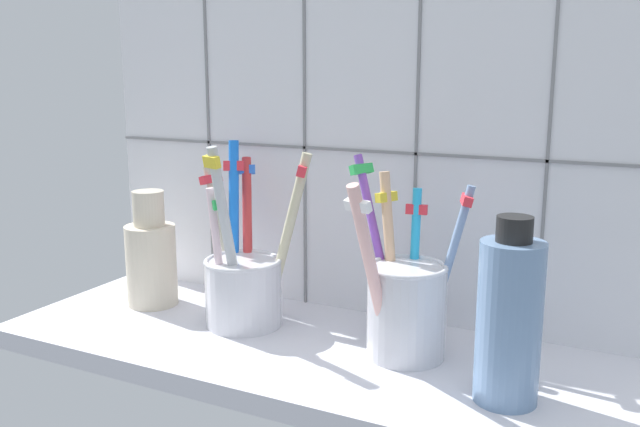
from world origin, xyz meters
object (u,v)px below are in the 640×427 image
(soap_bottle, at_px, (509,319))
(toothbrush_cup_left, at_px, (243,279))
(ceramic_vase, at_px, (151,257))
(toothbrush_cup_right, at_px, (405,302))

(soap_bottle, bearing_deg, toothbrush_cup_left, 169.91)
(ceramic_vase, bearing_deg, toothbrush_cup_left, -1.78)
(toothbrush_cup_left, height_order, toothbrush_cup_right, toothbrush_cup_left)
(toothbrush_cup_right, bearing_deg, toothbrush_cup_left, 179.07)
(toothbrush_cup_left, distance_m, soap_bottle, 0.29)
(toothbrush_cup_right, bearing_deg, soap_bottle, -24.59)
(toothbrush_cup_right, xyz_separation_m, soap_bottle, (0.10, -0.05, 0.02))
(ceramic_vase, relative_size, soap_bottle, 0.86)
(soap_bottle, bearing_deg, ceramic_vase, 172.44)
(soap_bottle, bearing_deg, toothbrush_cup_right, 155.41)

